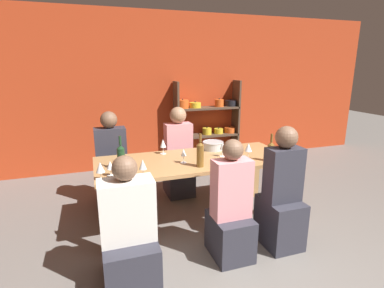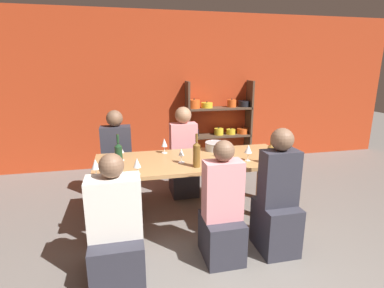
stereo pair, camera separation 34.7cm
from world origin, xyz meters
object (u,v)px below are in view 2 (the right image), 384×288
(wine_glass_red_a, at_px, (137,163))
(wine_glass_red_d, at_px, (181,153))
(wine_glass_empty_c, at_px, (248,149))
(person_near_b, at_px, (277,206))
(shelf_unit, at_px, (219,130))
(dining_table, at_px, (194,167))
(person_far_a, at_px, (118,167))
(mixing_bowl, at_px, (215,146))
(wine_glass_white_a, at_px, (96,165))
(wine_glass_red_c, at_px, (164,143))
(wine_bottle_amber, at_px, (119,154))
(wine_bottle_dark, at_px, (271,153))
(wine_glass_red_b, at_px, (223,147))
(wine_glass_empty_b, at_px, (110,165))
(person_near_a, at_px, (222,216))
(person_near_c, at_px, (116,236))
(wine_glass_empty_a, at_px, (121,150))
(person_far_b, at_px, (183,162))
(wine_bottle_green, at_px, (197,154))
(wine_glass_empty_d, at_px, (106,163))

(wine_glass_red_a, xyz_separation_m, wine_glass_red_d, (0.49, 0.26, -0.00))
(wine_glass_empty_c, bearing_deg, person_near_b, -81.93)
(wine_glass_red_a, bearing_deg, shelf_unit, 56.07)
(dining_table, height_order, person_far_a, person_far_a)
(wine_glass_red_a, bearing_deg, mixing_bowl, 33.34)
(wine_glass_white_a, bearing_deg, mixing_bowl, 24.34)
(wine_glass_red_c, relative_size, wine_glass_red_d, 1.14)
(wine_glass_red_d, bearing_deg, person_far_a, 127.87)
(mixing_bowl, relative_size, wine_bottle_amber, 0.75)
(wine_glass_red_d, distance_m, person_far_a, 1.23)
(wine_bottle_dark, relative_size, wine_glass_white_a, 1.81)
(wine_glass_red_b, bearing_deg, person_far_a, 145.56)
(mixing_bowl, bearing_deg, wine_glass_empty_b, -152.94)
(wine_glass_empty_b, height_order, person_near_b, person_near_b)
(wine_glass_red_b, bearing_deg, wine_bottle_dark, -37.23)
(person_near_a, bearing_deg, person_near_c, -175.75)
(wine_glass_empty_a, relative_size, person_far_a, 0.13)
(wine_glass_red_c, xyz_separation_m, person_far_a, (-0.58, 0.50, -0.43))
(mixing_bowl, height_order, person_near_a, person_near_a)
(wine_glass_red_a, distance_m, wine_glass_red_d, 0.55)
(person_far_a, distance_m, person_far_b, 0.91)
(wine_glass_empty_b, bearing_deg, person_near_b, -14.92)
(person_far_b, bearing_deg, wine_glass_white_a, 46.21)
(dining_table, relative_size, wine_bottle_green, 6.21)
(person_near_a, height_order, person_near_c, person_near_a)
(wine_glass_red_b, relative_size, person_far_b, 0.15)
(wine_bottle_green, distance_m, wine_glass_red_b, 0.45)
(wine_glass_red_a, height_order, wine_glass_red_b, wine_glass_red_b)
(wine_glass_empty_c, distance_m, wine_glass_red_d, 0.75)
(wine_bottle_dark, relative_size, person_far_a, 0.25)
(shelf_unit, distance_m, wine_bottle_amber, 2.77)
(wine_bottle_green, bearing_deg, wine_glass_red_b, 34.52)
(mixing_bowl, relative_size, person_near_b, 0.21)
(dining_table, xyz_separation_m, person_near_a, (0.09, -0.77, -0.24))
(wine_glass_red_d, bearing_deg, wine_glass_white_a, -165.18)
(wine_glass_empty_b, xyz_separation_m, person_far_b, (0.94, 1.13, -0.39))
(dining_table, distance_m, wine_glass_red_c, 0.48)
(wine_glass_red_b, xyz_separation_m, person_far_a, (-1.21, 0.83, -0.43))
(dining_table, distance_m, wine_glass_empty_a, 0.84)
(person_far_a, bearing_deg, wine_glass_white_a, 81.72)
(wine_glass_red_b, bearing_deg, person_near_a, -107.86)
(person_far_b, bearing_deg, mixing_bowl, 122.46)
(wine_glass_red_b, relative_size, wine_glass_red_d, 1.16)
(mixing_bowl, bearing_deg, person_near_a, -103.35)
(wine_bottle_amber, height_order, person_far_a, person_far_a)
(wine_bottle_amber, xyz_separation_m, wine_glass_empty_d, (-0.12, -0.16, -0.03))
(shelf_unit, xyz_separation_m, wine_glass_empty_b, (-1.85, -2.36, 0.24))
(wine_glass_empty_c, height_order, wine_glass_red_c, wine_glass_empty_c)
(wine_glass_red_d, bearing_deg, wine_bottle_dark, -14.82)
(wine_glass_white_a, height_order, wine_glass_red_c, wine_glass_red_c)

